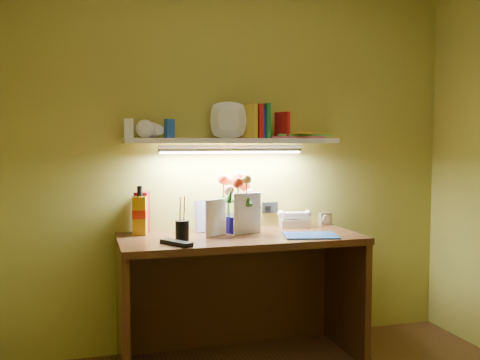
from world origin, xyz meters
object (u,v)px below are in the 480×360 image
desk (241,299)px  telephone (294,219)px  flower_bouquet (238,203)px  whisky_bottle (140,210)px  desk_clock (325,219)px

desk → telephone: telephone is taller
desk → telephone: 0.63m
flower_bouquet → desk: bearing=-99.2°
telephone → whisky_bottle: 0.98m
desk → desk_clock: (0.64, 0.23, 0.42)m
desk → telephone: (0.41, 0.20, 0.43)m
telephone → whisky_bottle: bearing=-167.7°
flower_bouquet → telephone: bearing=9.8°
desk → whisky_bottle: 0.78m
telephone → desk_clock: telephone is taller
desk → flower_bouquet: size_ratio=4.00×
flower_bouquet → desk_clock: size_ratio=4.31×
flower_bouquet → telephone: 0.42m
desk → whisky_bottle: (-0.56, 0.18, 0.52)m
desk → flower_bouquet: (0.02, 0.13, 0.55)m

